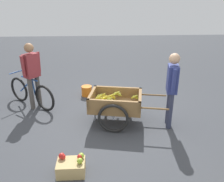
# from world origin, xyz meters

# --- Properties ---
(ground_plane) EXTENTS (24.00, 24.00, 0.00)m
(ground_plane) POSITION_xyz_m (0.00, 0.00, 0.00)
(ground_plane) COLOR #3D3F44
(fruit_cart) EXTENTS (1.76, 1.08, 0.69)m
(fruit_cart) POSITION_xyz_m (-0.13, -0.02, 0.44)
(fruit_cart) COLOR olive
(fruit_cart) RESTS_ON ground
(vendor_person) EXTENTS (0.26, 0.55, 1.59)m
(vendor_person) POSITION_xyz_m (-1.26, 0.20, 0.95)
(vendor_person) COLOR #333851
(vendor_person) RESTS_ON ground
(bicycle) EXTENTS (1.35, 1.07, 0.85)m
(bicycle) POSITION_xyz_m (1.93, -0.97, 0.35)
(bicycle) COLOR black
(bicycle) RESTS_ON ground
(cyclist_person) EXTENTS (0.37, 0.48, 1.62)m
(cyclist_person) POSITION_xyz_m (1.81, -0.88, 0.97)
(cyclist_person) COLOR #4C4742
(cyclist_person) RESTS_ON ground
(plastic_bucket) EXTENTS (0.29, 0.29, 0.28)m
(plastic_bucket) POSITION_xyz_m (0.57, -1.54, 0.14)
(plastic_bucket) COLOR orange
(plastic_bucket) RESTS_ON ground
(apple_crate) EXTENTS (0.44, 0.32, 0.32)m
(apple_crate) POSITION_xyz_m (0.69, 1.57, 0.13)
(apple_crate) COLOR tan
(apple_crate) RESTS_ON ground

